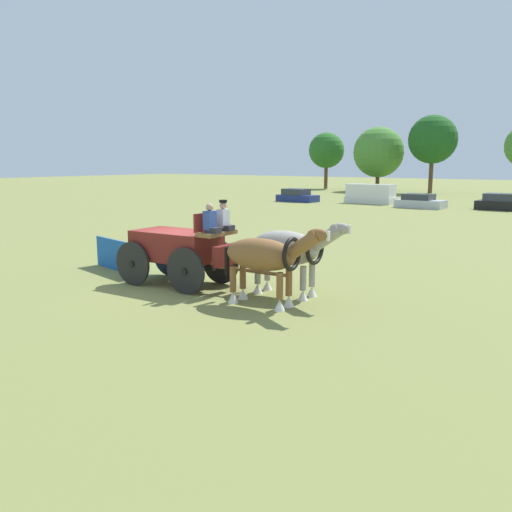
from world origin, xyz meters
TOP-DOWN VIEW (x-y plane):
  - ground_plane at (0.00, 0.00)m, footprint 220.00×220.00m
  - show_wagon at (0.18, 0.01)m, footprint 5.75×1.98m
  - draft_horse_near at (3.64, 0.81)m, footprint 3.21×1.09m
  - draft_horse_off at (3.72, -0.49)m, footprint 3.19×0.98m
  - parked_vehicle_a at (-15.35, 32.76)m, footprint 3.99×2.01m
  - parked_vehicle_b at (-8.67, 34.77)m, footprint 4.61×1.95m
  - parked_vehicle_c at (-3.28, 32.60)m, footprint 4.01×2.10m
  - parked_vehicle_d at (2.75, 34.36)m, footprint 3.98×2.12m
  - tree_a at (-24.94, 56.51)m, footprint 4.94×4.94m
  - tree_b at (-16.56, 55.03)m, footprint 6.47×6.47m
  - tree_c at (-9.35, 54.15)m, footprint 5.80×5.80m
  - sponsor_banner at (-3.14, 0.32)m, footprint 3.14×0.76m

SIDE VIEW (x-z plane):
  - ground_plane at x=0.00m, z-range 0.00..0.00m
  - parked_vehicle_c at x=-3.28m, z-range -0.08..1.08m
  - parked_vehicle_a at x=-15.35m, z-range -0.09..1.15m
  - sponsor_banner at x=-3.14m, z-range 0.00..1.10m
  - parked_vehicle_d at x=2.75m, z-range -0.09..1.22m
  - parked_vehicle_b at x=-8.67m, z-range -0.02..1.74m
  - show_wagon at x=0.18m, z-range -0.15..2.56m
  - draft_horse_off at x=3.72m, z-range 0.23..2.43m
  - draft_horse_near at x=3.64m, z-range 0.24..2.46m
  - tree_b at x=-16.56m, z-range 0.87..9.11m
  - tree_a at x=-24.94m, z-range 1.42..9.24m
  - tree_c at x=-9.35m, z-range 1.75..11.08m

